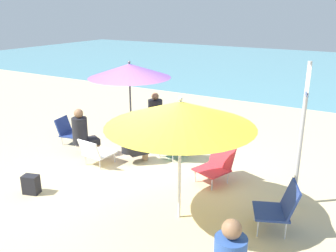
% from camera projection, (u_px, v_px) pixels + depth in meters
% --- Properties ---
extents(ground_plane, '(40.00, 40.00, 0.00)m').
position_uv_depth(ground_plane, '(144.00, 179.00, 6.44)').
color(ground_plane, '#D3BC8C').
extents(sea_water, '(40.00, 16.00, 0.01)m').
position_uv_depth(sea_water, '(306.00, 68.00, 18.10)').
color(sea_water, '#5693A3').
rests_on(sea_water, ground_plane).
extents(umbrella_yellow, '(2.02, 2.02, 1.78)m').
position_uv_depth(umbrella_yellow, '(180.00, 114.00, 4.78)').
color(umbrella_yellow, silver).
rests_on(umbrella_yellow, ground_plane).
extents(umbrella_purple, '(1.77, 1.77, 1.82)m').
position_uv_depth(umbrella_purple, '(129.00, 71.00, 7.70)').
color(umbrella_purple, '#4C4C51').
rests_on(umbrella_purple, ground_plane).
extents(beach_chair_a, '(0.66, 0.71, 0.65)m').
position_uv_depth(beach_chair_a, '(216.00, 163.00, 6.26)').
color(beach_chair_a, red).
rests_on(beach_chair_a, ground_plane).
extents(beach_chair_b, '(0.68, 0.66, 0.69)m').
position_uv_depth(beach_chair_b, '(280.00, 206.00, 4.85)').
color(beach_chair_b, navy).
rests_on(beach_chair_b, ground_plane).
extents(beach_chair_c, '(0.52, 0.61, 0.55)m').
position_uv_depth(beach_chair_c, '(96.00, 152.00, 6.90)').
color(beach_chair_c, white).
rests_on(beach_chair_c, ground_plane).
extents(beach_chair_d, '(0.61, 0.55, 0.57)m').
position_uv_depth(beach_chair_d, '(69.00, 131.00, 8.07)').
color(beach_chair_d, navy).
rests_on(beach_chair_d, ground_plane).
extents(beach_chair_e, '(0.68, 0.64, 0.66)m').
position_uv_depth(beach_chair_e, '(178.00, 143.00, 7.21)').
color(beach_chair_e, teal).
rests_on(beach_chair_e, ground_plane).
extents(person_a, '(0.45, 0.54, 0.99)m').
position_uv_depth(person_a, '(83.00, 132.00, 7.31)').
color(person_a, black).
rests_on(person_a, ground_plane).
extents(person_b, '(0.54, 0.57, 0.90)m').
position_uv_depth(person_b, '(155.00, 111.00, 8.97)').
color(person_b, black).
rests_on(person_b, ground_plane).
extents(person_c, '(0.45, 0.54, 0.94)m').
position_uv_depth(person_c, '(131.00, 140.00, 6.96)').
color(person_c, black).
rests_on(person_c, ground_plane).
extents(warning_sign, '(0.14, 0.50, 2.19)m').
position_uv_depth(warning_sign, '(304.00, 114.00, 5.18)').
color(warning_sign, '#ADADB2').
rests_on(warning_sign, ground_plane).
extents(beach_bag, '(0.29, 0.24, 0.31)m').
position_uv_depth(beach_bag, '(31.00, 184.00, 5.89)').
color(beach_bag, black).
rests_on(beach_bag, ground_plane).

